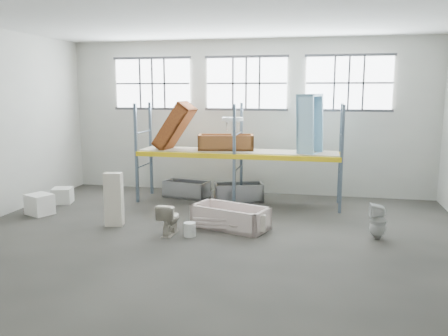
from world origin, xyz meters
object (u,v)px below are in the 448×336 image
(steel_tub_right, at_px, (239,192))
(blue_tub_upright, at_px, (310,125))
(bucket, at_px, (190,229))
(rust_tub_flat, at_px, (226,142))
(toilet_beige, at_px, (169,219))
(toilet_white, at_px, (378,221))
(steel_tub_left, at_px, (187,189))
(cistern_tall, at_px, (114,199))
(bathtub_beige, at_px, (230,217))
(carton_near, at_px, (40,204))

(steel_tub_right, bearing_deg, blue_tub_upright, -7.46)
(steel_tub_right, relative_size, bucket, 4.49)
(blue_tub_upright, bearing_deg, bucket, -127.09)
(rust_tub_flat, bearing_deg, toilet_beige, -99.99)
(toilet_white, height_order, steel_tub_left, toilet_white)
(cistern_tall, height_order, toilet_white, cistern_tall)
(bathtub_beige, bearing_deg, carton_near, -162.04)
(bathtub_beige, xyz_separation_m, toilet_beige, (-1.31, -0.82, 0.11))
(bucket, xyz_separation_m, carton_near, (-4.59, 1.00, 0.12))
(bathtub_beige, distance_m, toilet_beige, 1.55)
(toilet_beige, height_order, cistern_tall, cistern_tall)
(steel_tub_right, bearing_deg, carton_near, -151.72)
(steel_tub_right, bearing_deg, cistern_tall, -128.35)
(bathtub_beige, relative_size, steel_tub_left, 1.31)
(steel_tub_right, xyz_separation_m, blue_tub_upright, (2.12, -0.28, 2.13))
(blue_tub_upright, bearing_deg, toilet_beige, -132.61)
(steel_tub_right, xyz_separation_m, rust_tub_flat, (-0.38, -0.12, 1.55))
(bucket, relative_size, carton_near, 0.50)
(toilet_white, distance_m, bucket, 4.36)
(carton_near, bearing_deg, rust_tub_flat, 29.06)
(steel_tub_right, distance_m, bucket, 3.76)
(bucket, bearing_deg, blue_tub_upright, 52.91)
(bathtub_beige, height_order, bucket, bathtub_beige)
(toilet_white, height_order, blue_tub_upright, blue_tub_upright)
(toilet_beige, xyz_separation_m, blue_tub_upright, (3.13, 3.40, 2.01))
(toilet_white, xyz_separation_m, rust_tub_flat, (-4.17, 2.86, 1.41))
(toilet_white, distance_m, rust_tub_flat, 5.25)
(bathtub_beige, relative_size, steel_tub_right, 1.27)
(toilet_beige, bearing_deg, steel_tub_left, -77.13)
(toilet_white, bearing_deg, cistern_tall, -90.51)
(cistern_tall, xyz_separation_m, blue_tub_upright, (4.72, 3.01, 1.72))
(toilet_beige, relative_size, bucket, 2.33)
(bathtub_beige, height_order, toilet_white, toilet_white)
(toilet_beige, xyz_separation_m, steel_tub_left, (-0.71, 3.78, -0.12))
(blue_tub_upright, bearing_deg, cistern_tall, -147.49)
(toilet_beige, relative_size, carton_near, 1.16)
(bathtub_beige, distance_m, bucket, 1.19)
(blue_tub_upright, height_order, bucket, blue_tub_upright)
(bathtub_beige, distance_m, cistern_tall, 2.96)
(toilet_beige, distance_m, bucket, 0.56)
(toilet_white, xyz_separation_m, steel_tub_left, (-5.51, 3.09, -0.15))
(bathtub_beige, relative_size, toilet_beige, 2.44)
(toilet_beige, xyz_separation_m, toilet_white, (4.80, 0.69, 0.03))
(toilet_white, xyz_separation_m, steel_tub_right, (-3.79, 2.99, -0.14))
(steel_tub_left, relative_size, blue_tub_upright, 0.80)
(cistern_tall, height_order, blue_tub_upright, blue_tub_upright)
(rust_tub_flat, height_order, blue_tub_upright, blue_tub_upright)
(bathtub_beige, height_order, cistern_tall, cistern_tall)
(cistern_tall, height_order, rust_tub_flat, rust_tub_flat)
(toilet_white, relative_size, bucket, 2.53)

